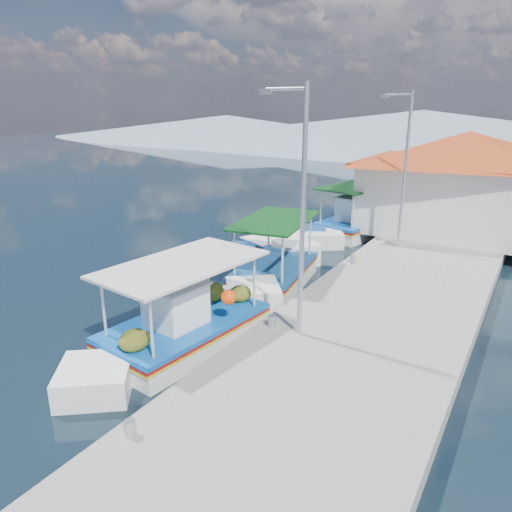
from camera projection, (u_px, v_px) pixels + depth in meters
The scene contains 10 objects.
ground at pixel (113, 338), 12.80m from camera, with size 160.00×160.00×0.00m, color black.
quay at pixel (394, 300), 14.68m from camera, with size 5.00×44.00×0.50m, color gray.
bollards at pixel (322, 282), 14.99m from camera, with size 0.20×17.20×0.30m.
main_caique at pixel (187, 327), 12.38m from camera, with size 2.79×7.63×2.53m.
caique_green_canopy at pixel (276, 274), 16.53m from camera, with size 2.81×6.85×2.60m.
caique_blue_hull at pixel (279, 244), 20.46m from camera, with size 2.91×5.01×0.96m.
caique_far at pixel (355, 224), 22.85m from camera, with size 3.07×7.37×2.63m.
harbor_building at pixel (463, 180), 21.06m from camera, with size 10.49×10.49×4.40m.
lamp_post_near at pixel (300, 203), 11.01m from camera, with size 1.21×0.14×6.00m.
lamp_post_far at pixel (403, 163), 18.32m from camera, with size 1.21×0.14×6.00m.
Camera 1 is at (9.29, -7.80, 6.06)m, focal length 33.32 mm.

